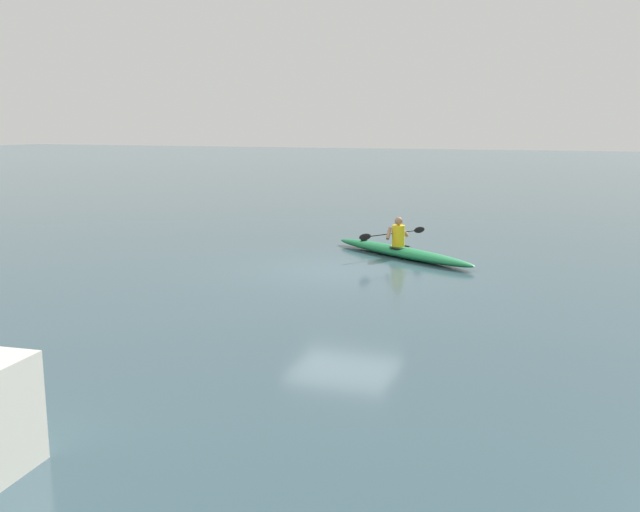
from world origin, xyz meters
The scene contains 3 objects.
ground_plane centered at (0.00, 0.00, 0.00)m, with size 160.00×160.00×0.00m, color #334C56.
kayak centered at (-0.86, -2.13, 0.14)m, with size 4.46×3.13×0.27m.
kayaker centered at (-0.74, -2.20, 0.60)m, with size 1.29×2.01×0.77m.
Camera 1 is at (-5.04, 15.62, 3.42)m, focal length 39.81 mm.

